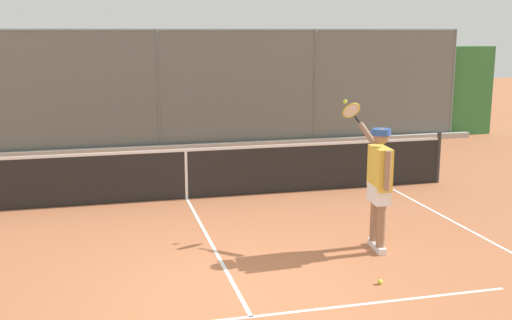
# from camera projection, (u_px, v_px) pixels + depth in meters

# --- Properties ---
(ground_plane) EXTENTS (60.00, 60.00, 0.00)m
(ground_plane) POSITION_uv_depth(u_px,v_px,m) (240.00, 296.00, 7.53)
(ground_plane) COLOR #A8603D
(fence_backdrop) EXTENTS (20.23, 1.37, 3.16)m
(fence_backdrop) POSITION_uv_depth(u_px,v_px,m) (156.00, 98.00, 17.00)
(fence_backdrop) COLOR slate
(fence_backdrop) RESTS_ON ground
(tennis_net) EXTENTS (10.63, 0.09, 1.07)m
(tennis_net) POSITION_uv_depth(u_px,v_px,m) (186.00, 173.00, 11.77)
(tennis_net) COLOR #2D2D2D
(tennis_net) RESTS_ON ground
(tennis_player) EXTENTS (0.39, 1.47, 2.08)m
(tennis_player) POSITION_uv_depth(u_px,v_px,m) (379.00, 178.00, 8.93)
(tennis_player) COLOR silver
(tennis_player) RESTS_ON ground
(tennis_ball_near_baseline) EXTENTS (0.07, 0.07, 0.07)m
(tennis_ball_near_baseline) POSITION_uv_depth(u_px,v_px,m) (380.00, 282.00, 7.86)
(tennis_ball_near_baseline) COLOR #C1D138
(tennis_ball_near_baseline) RESTS_ON ground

